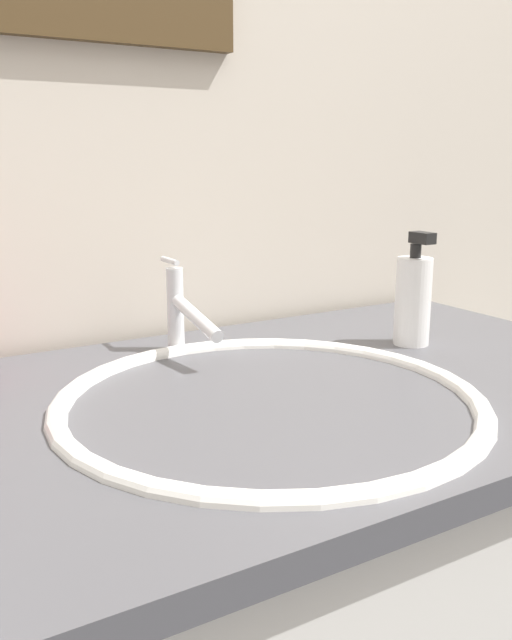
# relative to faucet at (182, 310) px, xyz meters

# --- Properties ---
(tiled_wall_back) EXTENTS (2.40, 0.04, 2.40)m
(tiled_wall_back) POSITION_rel_faucet_xyz_m (-0.04, 0.15, 0.28)
(tiled_wall_back) COLOR beige
(tiled_wall_back) RESTS_ON ground
(sink_basin) EXTENTS (0.49, 0.49, 0.12)m
(sink_basin) POSITION_rel_faucet_xyz_m (-0.00, -0.23, -0.10)
(sink_basin) COLOR white
(sink_basin) RESTS_ON vanity_counter
(faucet) EXTENTS (0.02, 0.17, 0.13)m
(faucet) POSITION_rel_faucet_xyz_m (0.00, 0.00, 0.00)
(faucet) COLOR silver
(faucet) RESTS_ON sink_basin
(soap_dispenser) EXTENTS (0.05, 0.06, 0.17)m
(soap_dispenser) POSITION_rel_faucet_xyz_m (0.31, -0.13, 0.01)
(soap_dispenser) COLOR white
(soap_dispenser) RESTS_ON vanity_counter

